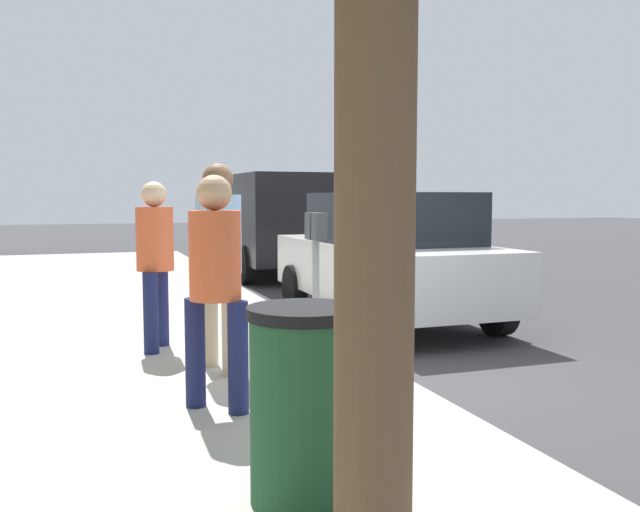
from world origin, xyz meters
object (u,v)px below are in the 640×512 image
at_px(parking_officer, 155,252).
at_px(trash_bin, 305,404).
at_px(parking_meter, 316,253).
at_px(pedestrian_at_meter, 219,248).
at_px(parked_sedan_near, 387,256).
at_px(pedestrian_bystander, 215,274).
at_px(parked_van_far, 269,218).

relative_size(parking_officer, trash_bin, 1.70).
xyz_separation_m(parking_meter, pedestrian_at_meter, (-0.21, 0.99, 0.10)).
relative_size(parking_meter, trash_bin, 1.40).
relative_size(pedestrian_at_meter, parked_sedan_near, 0.42).
xyz_separation_m(parking_officer, trash_bin, (-3.80, -0.35, -0.50)).
height_order(pedestrian_bystander, parked_van_far, parked_van_far).
height_order(pedestrian_at_meter, parking_officer, pedestrian_at_meter).
relative_size(parking_meter, parked_van_far, 0.27).
xyz_separation_m(pedestrian_at_meter, parked_van_far, (8.68, -2.82, -0.00)).
xyz_separation_m(parking_meter, pedestrian_bystander, (-1.34, 1.24, -0.01)).
relative_size(pedestrian_at_meter, trash_bin, 1.84).
bearing_deg(parking_meter, parked_sedan_near, -38.83).
bearing_deg(pedestrian_bystander, parked_van_far, 27.45).
relative_size(parked_van_far, trash_bin, 5.18).
bearing_deg(pedestrian_at_meter, parked_van_far, 56.55).
distance_m(pedestrian_bystander, parking_officer, 2.18).
bearing_deg(pedestrian_bystander, parked_sedan_near, 4.48).
relative_size(pedestrian_bystander, parked_sedan_near, 0.39).
bearing_deg(parking_meter, pedestrian_bystander, 137.26).
distance_m(pedestrian_bystander, trash_bin, 1.72).
distance_m(parking_meter, parking_officer, 1.66).
height_order(parking_officer, trash_bin, parking_officer).
bearing_deg(pedestrian_bystander, pedestrian_at_meter, 32.45).
xyz_separation_m(parking_officer, parked_sedan_near, (1.44, -3.27, -0.26)).
relative_size(parking_meter, pedestrian_bystander, 0.82).
bearing_deg(parking_officer, pedestrian_bystander, -62.34).
bearing_deg(parked_van_far, parked_sedan_near, 180.00).
distance_m(parking_officer, parked_sedan_near, 3.58).
bearing_deg(pedestrian_at_meter, parking_meter, -3.25).
relative_size(pedestrian_at_meter, parking_officer, 1.08).
xyz_separation_m(parking_officer, parked_van_far, (7.64, -3.27, 0.10)).
distance_m(parking_meter, pedestrian_bystander, 1.82).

